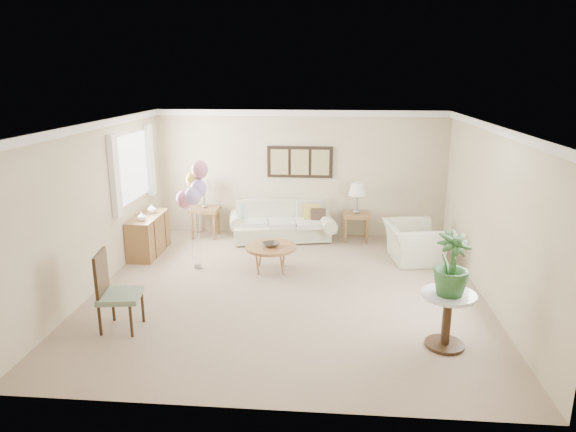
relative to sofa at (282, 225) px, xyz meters
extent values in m
plane|color=tan|center=(0.34, -2.58, -0.31)|extent=(6.00, 6.00, 0.00)
cube|color=beige|center=(0.34, 0.42, 0.99)|extent=(6.00, 0.04, 2.60)
cube|color=beige|center=(0.34, -5.58, 0.99)|extent=(6.00, 0.04, 2.60)
cube|color=beige|center=(-2.66, -2.58, 0.99)|extent=(0.04, 6.00, 2.60)
cube|color=beige|center=(3.34, -2.58, 0.99)|extent=(0.04, 6.00, 2.60)
cube|color=white|center=(0.34, -2.58, 2.28)|extent=(6.00, 6.00, 0.02)
cube|color=white|center=(0.34, 0.39, 2.23)|extent=(6.00, 0.06, 0.12)
cube|color=white|center=(-2.63, -2.58, 2.23)|extent=(0.06, 6.00, 0.12)
cube|color=white|center=(3.31, -2.58, 2.23)|extent=(0.06, 6.00, 0.12)
cube|color=white|center=(-2.64, -1.08, 1.34)|extent=(0.04, 1.40, 1.20)
cube|color=white|center=(-2.60, -1.93, 1.34)|extent=(0.10, 0.22, 1.40)
cube|color=white|center=(-2.60, -0.23, 1.34)|extent=(0.10, 0.22, 1.40)
cube|color=black|center=(0.34, 0.39, 1.24)|extent=(1.35, 0.04, 0.65)
cube|color=#8C8C59|center=(-0.08, 0.37, 1.24)|extent=(0.36, 0.02, 0.52)
cube|color=#8C8C59|center=(0.34, 0.37, 1.24)|extent=(0.36, 0.02, 0.52)
cube|color=#8C8C59|center=(0.76, 0.37, 1.24)|extent=(0.36, 0.02, 0.52)
cube|color=beige|center=(-0.01, -0.05, -0.12)|extent=(2.06, 1.18, 0.32)
cube|color=beige|center=(-0.01, 0.24, 0.24)|extent=(1.93, 0.60, 0.48)
cylinder|color=beige|center=(-0.93, -0.05, 0.09)|extent=(0.44, 0.83, 0.28)
cylinder|color=beige|center=(0.92, -0.05, 0.09)|extent=(0.44, 0.83, 0.28)
cube|color=beige|center=(-0.56, -0.10, 0.08)|extent=(0.65, 0.73, 0.11)
cube|color=beige|center=(-0.01, -0.10, 0.08)|extent=(0.65, 0.73, 0.11)
cube|color=beige|center=(0.55, -0.10, 0.08)|extent=(0.65, 0.73, 0.11)
cube|color=#90B5E2|center=(-0.69, 0.05, 0.27)|extent=(0.33, 0.11, 0.33)
cube|color=gold|center=(0.61, 0.05, 0.27)|extent=(0.33, 0.11, 0.33)
cube|color=#39281F|center=(0.74, -0.01, 0.22)|extent=(0.30, 0.09, 0.30)
cube|color=beige|center=(-0.01, -0.05, -0.29)|extent=(1.76, 0.70, 0.04)
cube|color=brown|center=(-1.61, 0.05, 0.28)|extent=(0.58, 0.53, 0.08)
cube|color=brown|center=(-1.84, -0.16, -0.04)|extent=(0.05, 0.05, 0.55)
cube|color=brown|center=(-1.38, -0.16, -0.04)|extent=(0.05, 0.05, 0.55)
cube|color=brown|center=(-1.84, 0.26, -0.04)|extent=(0.05, 0.05, 0.55)
cube|color=brown|center=(-1.38, 0.26, -0.04)|extent=(0.05, 0.05, 0.55)
cube|color=brown|center=(1.52, 0.07, 0.23)|extent=(0.53, 0.48, 0.08)
cube|color=brown|center=(1.30, -0.12, -0.06)|extent=(0.05, 0.05, 0.50)
cube|color=brown|center=(1.73, -0.12, -0.06)|extent=(0.05, 0.05, 0.50)
cube|color=brown|center=(1.30, 0.26, -0.06)|extent=(0.05, 0.05, 0.50)
cube|color=brown|center=(1.73, 0.26, -0.06)|extent=(0.05, 0.05, 0.50)
cylinder|color=gray|center=(-1.61, 0.05, 0.35)|extent=(0.14, 0.14, 0.06)
cylinder|color=gray|center=(-1.61, 0.05, 0.53)|extent=(0.04, 0.04, 0.30)
cone|color=silver|center=(-1.61, 0.05, 0.79)|extent=(0.33, 0.33, 0.24)
cylinder|color=gray|center=(1.52, 0.07, 0.30)|extent=(0.14, 0.14, 0.06)
cylinder|color=gray|center=(1.52, 0.07, 0.49)|extent=(0.04, 0.04, 0.31)
cone|color=silver|center=(1.52, 0.07, 0.76)|extent=(0.35, 0.35, 0.25)
cylinder|color=olive|center=(-0.02, -1.75, 0.11)|extent=(0.88, 0.88, 0.05)
cylinder|color=olive|center=(0.19, -1.54, -0.11)|extent=(0.04, 0.04, 0.40)
cylinder|color=olive|center=(-0.23, -1.54, -0.11)|extent=(0.04, 0.04, 0.40)
cylinder|color=olive|center=(-0.23, -1.96, -0.11)|extent=(0.04, 0.04, 0.40)
cylinder|color=olive|center=(0.19, -1.96, -0.11)|extent=(0.04, 0.04, 0.40)
imported|color=#2F2720|center=(-0.02, -1.78, 0.17)|extent=(0.37, 0.37, 0.07)
imported|color=beige|center=(2.49, -1.03, 0.03)|extent=(1.06, 1.17, 0.69)
cylinder|color=silver|center=(2.45, -4.13, 0.39)|extent=(0.66, 0.66, 0.04)
cylinder|color=#372514|center=(2.45, -4.13, 0.03)|extent=(0.11, 0.11, 0.66)
cylinder|color=#372514|center=(2.45, -4.13, -0.31)|extent=(0.49, 0.49, 0.01)
imported|color=#215326|center=(2.44, -4.17, 0.80)|extent=(0.58, 0.58, 0.78)
cube|color=gray|center=(-1.75, -4.02, 0.16)|extent=(0.60, 0.60, 0.07)
cylinder|color=#372514|center=(-1.96, -4.23, -0.09)|extent=(0.04, 0.04, 0.43)
cylinder|color=#372514|center=(-1.55, -4.23, -0.09)|extent=(0.04, 0.04, 0.43)
cylinder|color=#372514|center=(-1.96, -3.81, -0.09)|extent=(0.04, 0.04, 0.43)
cylinder|color=#372514|center=(-1.55, -3.81, -0.09)|extent=(0.04, 0.04, 0.43)
cube|color=#372514|center=(-1.98, -4.02, 0.47)|extent=(0.12, 0.50, 0.58)
cube|color=brown|center=(-2.42, -1.08, 0.06)|extent=(0.45, 1.20, 0.74)
cube|color=#372514|center=(-2.42, -1.38, 0.06)|extent=(0.46, 0.02, 0.70)
cube|color=#372514|center=(-2.42, -0.78, 0.06)|extent=(0.46, 0.02, 0.70)
imported|color=silver|center=(-2.40, -1.41, 0.51)|extent=(0.18, 0.18, 0.17)
imported|color=silver|center=(-2.40, -0.87, 0.52)|extent=(0.22, 0.22, 0.18)
cube|color=gray|center=(-1.32, -1.75, -0.27)|extent=(0.10, 0.10, 0.08)
ellipsoid|color=pink|center=(-1.47, -1.82, 0.95)|extent=(0.28, 0.28, 0.32)
cylinder|color=silver|center=(-1.40, -1.79, 0.28)|extent=(0.01, 0.01, 1.02)
ellipsoid|color=#BA9DF2|center=(-1.24, -1.76, 1.13)|extent=(0.28, 0.28, 0.32)
cylinder|color=silver|center=(-1.28, -1.76, 0.37)|extent=(0.01, 0.01, 1.20)
ellipsoid|color=#FFDC48|center=(-1.34, -1.63, 1.25)|extent=(0.28, 0.28, 0.32)
cylinder|color=silver|center=(-1.33, -1.69, 0.43)|extent=(0.01, 0.01, 1.32)
ellipsoid|color=pink|center=(-1.21, -1.71, 1.44)|extent=(0.28, 0.28, 0.32)
cylinder|color=silver|center=(-1.27, -1.73, 0.52)|extent=(0.01, 0.01, 1.51)
ellipsoid|color=#BA9DF2|center=(-1.31, -1.85, 1.02)|extent=(0.28, 0.28, 0.32)
cylinder|color=silver|center=(-1.32, -1.80, 0.31)|extent=(0.01, 0.01, 1.09)
camera|label=1|loc=(0.98, -10.04, 2.98)|focal=32.00mm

